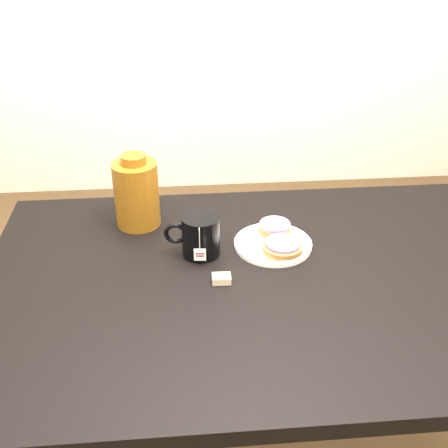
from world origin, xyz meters
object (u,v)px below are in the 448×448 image
object	(u,v)px
table	(267,303)
teabag_pouch	(222,279)
plate	(273,243)
bagel_package	(136,193)
bagel_back	(275,228)
bagel_front	(283,247)
mug	(200,235)

from	to	relation	value
table	teabag_pouch	bearing A→B (deg)	-173.73
table	plate	xyz separation A→B (m)	(0.03, 0.13, 0.09)
bagel_package	plate	bearing A→B (deg)	-22.84
plate	teabag_pouch	distance (m)	0.21
bagel_back	bagel_package	distance (m)	0.39
bagel_back	bagel_front	world-z (taller)	same
plate	mug	bearing A→B (deg)	-174.60
teabag_pouch	bagel_back	bearing A→B (deg)	51.03
bagel_back	bagel_front	distance (m)	0.10
table	plate	bearing A→B (deg)	76.25
table	plate	world-z (taller)	plate
bagel_front	bagel_package	distance (m)	0.43
bagel_front	plate	bearing A→B (deg)	112.19
plate	bagel_package	distance (m)	0.40
bagel_front	mug	world-z (taller)	mug
mug	bagel_front	bearing A→B (deg)	-0.35
plate	bagel_front	xyz separation A→B (m)	(0.02, -0.04, 0.02)
mug	bagel_back	bearing A→B (deg)	25.32
table	bagel_back	size ratio (longest dim) A/B	13.50
bagel_back	mug	distance (m)	0.22
bagel_back	teabag_pouch	size ratio (longest dim) A/B	2.31
mug	teabag_pouch	xyz separation A→B (m)	(0.04, -0.13, -0.05)
plate	mug	xyz separation A→B (m)	(-0.19, -0.02, 0.05)
teabag_pouch	bagel_package	distance (m)	0.37
bagel_back	bagel_front	bearing A→B (deg)	-87.47
plate	bagel_package	bearing A→B (deg)	157.16
table	bagel_package	xyz separation A→B (m)	(-0.33, 0.28, 0.18)
plate	bagel_back	bearing A→B (deg)	76.34
table	plate	size ratio (longest dim) A/B	6.82
bagel_back	teabag_pouch	bearing A→B (deg)	-128.97
mug	teabag_pouch	bearing A→B (deg)	-64.72
table	bagel_back	distance (m)	0.22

